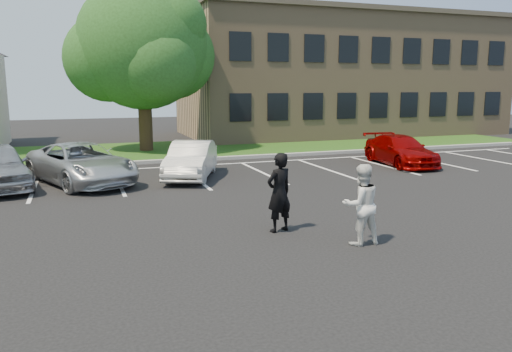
{
  "coord_description": "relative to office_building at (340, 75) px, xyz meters",
  "views": [
    {
      "loc": [
        -4.1,
        -10.41,
        3.47
      ],
      "look_at": [
        0.0,
        1.0,
        1.25
      ],
      "focal_mm": 35.0,
      "sensor_mm": 36.0,
      "label": 1
    }
  ],
  "objects": [
    {
      "name": "car_silver_minivan",
      "position": [
        -18.03,
        -13.85,
        -3.44
      ],
      "size": [
        4.22,
        5.7,
        1.44
      ],
      "primitive_type": "imported",
      "rotation": [
        0.0,
        0.0,
        0.4
      ],
      "color": "silver",
      "rests_on": "ground"
    },
    {
      "name": "man_black_suit",
      "position": [
        -13.67,
        -21.71,
        -3.2
      ],
      "size": [
        0.8,
        0.65,
        1.91
      ],
      "primitive_type": "imported",
      "rotation": [
        0.0,
        0.0,
        3.45
      ],
      "color": "black",
      "rests_on": "ground"
    },
    {
      "name": "car_red_compact",
      "position": [
        -4.78,
        -14.09,
        -3.52
      ],
      "size": [
        2.25,
        4.58,
        1.28
      ],
      "primitive_type": "imported",
      "rotation": [
        0.0,
        0.0,
        -0.11
      ],
      "color": "#7C0100",
      "rests_on": "ground"
    },
    {
      "name": "grass_strip",
      "position": [
        -14.0,
        -5.99,
        -4.12
      ],
      "size": [
        44.0,
        8.0,
        0.08
      ],
      "primitive_type": "cube",
      "color": "#143C0B",
      "rests_on": "ground"
    },
    {
      "name": "man_white_shirt",
      "position": [
        -12.36,
        -23.21,
        -3.26
      ],
      "size": [
        0.89,
        0.7,
        1.79
      ],
      "primitive_type": "imported",
      "rotation": [
        0.0,
        0.0,
        3.11
      ],
      "color": "silver",
      "rests_on": "ground"
    },
    {
      "name": "curb",
      "position": [
        -14.0,
        -9.99,
        -4.08
      ],
      "size": [
        40.0,
        0.3,
        0.15
      ],
      "primitive_type": "cube",
      "color": "gray",
      "rests_on": "ground"
    },
    {
      "name": "ground_plane",
      "position": [
        -14.0,
        -21.99,
        -4.16
      ],
      "size": [
        90.0,
        90.0,
        0.0
      ],
      "primitive_type": "plane",
      "color": "black",
      "rests_on": "ground"
    },
    {
      "name": "car_white_sedan",
      "position": [
        -14.12,
        -14.09,
        -3.47
      ],
      "size": [
        2.93,
        4.41,
        1.38
      ],
      "primitive_type": "imported",
      "rotation": [
        0.0,
        0.0,
        -0.39
      ],
      "color": "silver",
      "rests_on": "ground"
    },
    {
      "name": "office_building",
      "position": [
        0.0,
        0.0,
        0.0
      ],
      "size": [
        22.4,
        10.4,
        8.3
      ],
      "color": "#927857",
      "rests_on": "ground"
    },
    {
      "name": "tree",
      "position": [
        -14.62,
        -5.74,
        1.19
      ],
      "size": [
        7.8,
        7.2,
        8.8
      ],
      "color": "black",
      "rests_on": "ground"
    },
    {
      "name": "stall_lines",
      "position": [
        -12.6,
        -13.04,
        -4.15
      ],
      "size": [
        34.0,
        5.36,
        0.01
      ],
      "color": "white",
      "rests_on": "ground"
    }
  ]
}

